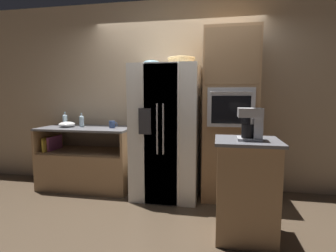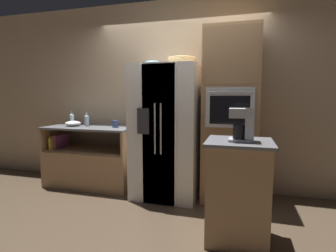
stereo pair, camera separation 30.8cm
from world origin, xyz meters
name	(u,v)px [view 2 (the right image)]	position (x,y,z in m)	size (l,w,h in m)	color
ground_plane	(171,196)	(0.00, 0.00, 0.00)	(20.00, 20.00, 0.00)	#4C3D2D
wall_back	(180,95)	(0.00, 0.48, 1.40)	(12.00, 0.06, 2.80)	tan
counter_left	(92,164)	(-1.31, 0.11, 0.33)	(1.37, 0.68, 0.92)	#A87F56
refrigerator	(167,132)	(-0.07, 0.04, 0.90)	(0.88, 0.85, 1.80)	white
wall_oven	(231,116)	(0.77, 0.13, 1.13)	(0.69, 0.71, 2.25)	#A87F56
island_counter	(238,191)	(0.90, -0.91, 0.49)	(0.61, 0.56, 0.98)	#A87F56
wicker_basket	(182,61)	(0.12, 0.08, 1.86)	(0.37, 0.37, 0.11)	tan
fruit_bowl	(153,63)	(-0.28, 0.06, 1.84)	(0.23, 0.23, 0.08)	#668C99
bottle_tall	(87,120)	(-1.39, 0.13, 1.02)	(0.07, 0.07, 0.21)	silver
bottle_short	(72,119)	(-1.73, 0.23, 1.02)	(0.07, 0.07, 0.22)	silver
mug	(115,124)	(-0.89, 0.10, 0.98)	(0.12, 0.09, 0.10)	#384C7A
mixing_bowl	(73,123)	(-1.61, 0.09, 0.96)	(0.24, 0.24, 0.08)	white
coffee_maker	(244,123)	(0.94, -0.94, 1.14)	(0.22, 0.19, 0.30)	#B2B2B7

